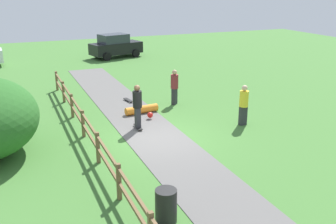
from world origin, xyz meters
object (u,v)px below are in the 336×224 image
object	(u,v)px
skateboard_loose	(128,100)
bystander_yellow	(244,103)
bystander_maroon	(174,85)
skater_riding	(137,104)
parked_car_black	(115,46)
trash_bin	(166,206)
skater_fallen	(142,110)

from	to	relation	value
skateboard_loose	bystander_yellow	world-z (taller)	bystander_yellow
bystander_yellow	skateboard_loose	bearing A→B (deg)	124.02
skateboard_loose	bystander_maroon	xyz separation A→B (m)	(2.02, -1.34, 0.89)
skateboard_loose	skater_riding	bearing A→B (deg)	-101.38
bystander_maroon	parked_car_black	xyz separation A→B (m)	(0.81, 13.94, -0.02)
trash_bin	skateboard_loose	size ratio (longest dim) A/B	1.09
skater_riding	bystander_yellow	world-z (taller)	skater_riding
trash_bin	parked_car_black	xyz separation A→B (m)	(5.10, 23.22, 0.51)
skater_fallen	parked_car_black	world-z (taller)	parked_car_black
skateboard_loose	bystander_yellow	distance (m)	6.38
trash_bin	skater_fallen	xyz separation A→B (m)	(2.28, 8.43, -0.25)
skateboard_loose	parked_car_black	size ratio (longest dim) A/B	0.18
skateboard_loose	bystander_maroon	bearing A→B (deg)	-33.42
parked_car_black	bystander_yellow	bearing A→B (deg)	-87.74
skater_riding	skater_fallen	world-z (taller)	skater_riding
bystander_yellow	skater_fallen	bearing A→B (deg)	139.14
skater_fallen	parked_car_black	bearing A→B (deg)	79.22
trash_bin	bystander_yellow	bearing A→B (deg)	42.84
skater_fallen	skateboard_loose	distance (m)	2.19
trash_bin	bystander_yellow	distance (m)	7.93
skater_fallen	skateboard_loose	world-z (taller)	skater_fallen
trash_bin	bystander_yellow	xyz separation A→B (m)	(5.80, 5.38, 0.52)
trash_bin	bystander_maroon	world-z (taller)	bystander_maroon
bystander_maroon	bystander_yellow	size ratio (longest dim) A/B	1.01
bystander_maroon	bystander_yellow	distance (m)	4.18
skater_fallen	bystander_maroon	xyz separation A→B (m)	(2.01, 0.85, 0.78)
skateboard_loose	parked_car_black	world-z (taller)	parked_car_black
bystander_yellow	bystander_maroon	bearing A→B (deg)	111.16
bystander_maroon	bystander_yellow	bearing A→B (deg)	-68.84
skater_riding	skateboard_loose	size ratio (longest dim) A/B	2.28
skater_riding	bystander_maroon	size ratio (longest dim) A/B	1.06
skater_riding	bystander_yellow	bearing A→B (deg)	-16.15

